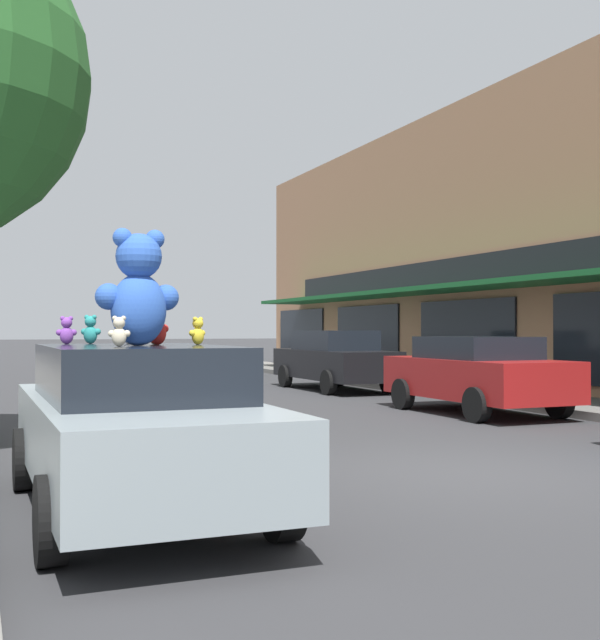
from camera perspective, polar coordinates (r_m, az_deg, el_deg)
ground_plane at (r=9.29m, az=11.33°, el=-10.57°), size 260.00×260.00×0.00m
plush_art_car at (r=7.21m, az=-11.62°, el=-7.24°), size 1.89×4.45×1.46m
teddy_bear_giant at (r=7.09m, az=-11.41°, el=2.14°), size 0.75×0.47×1.02m
teddy_bear_brown at (r=7.73m, az=-10.30°, el=-0.93°), size 0.17×0.12×0.22m
teddy_bear_black at (r=8.23m, az=-11.83°, el=-0.44°), size 0.23×0.26×0.36m
teddy_bear_yellow at (r=7.49m, az=-7.29°, el=-0.80°), size 0.19×0.16×0.26m
teddy_bear_purple at (r=8.00m, az=-16.27°, el=-0.73°), size 0.20×0.12×0.27m
teddy_bear_teal at (r=8.21m, az=-14.67°, el=-0.68°), size 0.21×0.18×0.29m
teddy_bear_cream at (r=6.85m, az=-12.74°, el=-0.81°), size 0.19×0.13×0.26m
teddy_bear_red at (r=7.42m, az=-10.11°, el=-0.43°), size 0.27×0.21×0.36m
teddy_bear_white at (r=7.98m, az=-12.09°, el=-0.89°), size 0.17×0.11×0.23m
parked_car_far_center at (r=15.61m, az=12.45°, el=-3.69°), size 1.96×4.09×1.46m
parked_car_far_right at (r=21.23m, az=2.44°, el=-2.80°), size 1.85×4.70×1.58m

